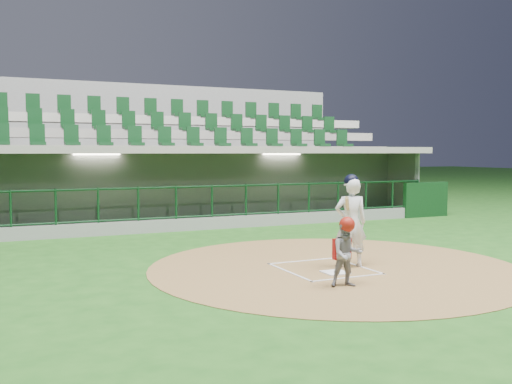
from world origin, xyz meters
TOP-DOWN VIEW (x-y plane):
  - ground at (0.00, 0.00)m, footprint 120.00×120.00m
  - dirt_circle at (0.30, -0.20)m, footprint 7.20×7.20m
  - home_plate at (0.00, -0.70)m, footprint 0.43×0.43m
  - batter_box_chalk at (0.00, -0.30)m, footprint 1.55×1.80m
  - dugout_structure at (0.14, 7.83)m, footprint 16.40×3.70m
  - seating_deck at (0.00, 10.91)m, footprint 17.00×6.72m
  - batter at (0.59, -0.31)m, footprint 0.90×0.94m
  - catcher at (-0.40, -1.68)m, footprint 0.62×0.54m

SIDE VIEW (x-z plane):
  - ground at x=0.00m, z-range 0.00..0.00m
  - dirt_circle at x=0.30m, z-range 0.00..0.01m
  - batter_box_chalk at x=0.00m, z-range 0.01..0.02m
  - home_plate at x=0.00m, z-range 0.01..0.03m
  - catcher at x=-0.40m, z-range 0.01..1.17m
  - batter at x=0.59m, z-range 0.01..1.81m
  - dugout_structure at x=0.14m, z-range -0.54..2.46m
  - seating_deck at x=0.00m, z-range -1.15..4.00m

